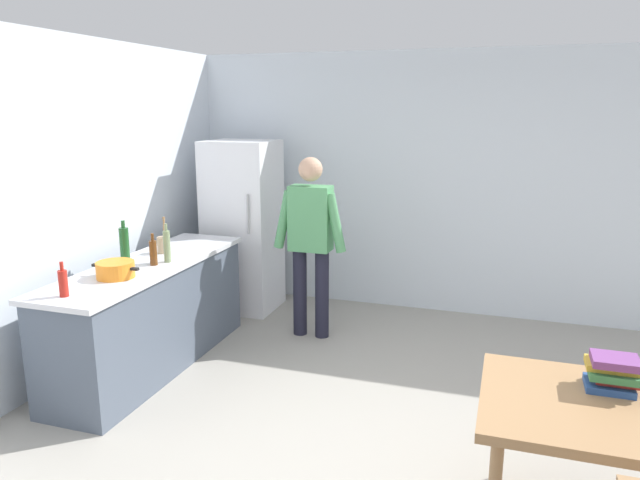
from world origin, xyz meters
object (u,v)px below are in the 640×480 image
at_px(dining_table, 631,424).
at_px(utensil_jar, 164,244).
at_px(refrigerator, 243,226).
at_px(bottle_beer_brown, 153,252).
at_px(bottle_vinegar_tall, 167,246).
at_px(cooking_pot, 115,270).
at_px(book_stack, 613,373).
at_px(person, 311,236).
at_px(bottle_sauce_red, 63,283).
at_px(bottle_wine_green, 124,244).

xyz_separation_m(dining_table, utensil_jar, (-3.46, 1.43, 0.31)).
relative_size(refrigerator, bottle_beer_brown, 6.92).
xyz_separation_m(bottle_beer_brown, bottle_vinegar_tall, (0.05, 0.12, 0.03)).
height_order(cooking_pot, book_stack, cooking_pot).
height_order(person, bottle_sauce_red, person).
distance_m(dining_table, bottle_wine_green, 3.78).
xyz_separation_m(bottle_wine_green, bottle_sauce_red, (0.18, -0.91, -0.05)).
xyz_separation_m(bottle_vinegar_tall, bottle_wine_green, (-0.35, -0.08, 0.01)).
xyz_separation_m(refrigerator, bottle_sauce_red, (-0.13, -2.52, 0.10)).
relative_size(bottle_beer_brown, book_stack, 1.00).
xyz_separation_m(person, bottle_wine_green, (-1.25, -1.06, 0.07)).
bearing_deg(book_stack, refrigerator, 142.12).
height_order(person, bottle_vinegar_tall, person).
distance_m(bottle_beer_brown, bottle_wine_green, 0.30).
relative_size(utensil_jar, bottle_beer_brown, 1.23).
distance_m(bottle_vinegar_tall, bottle_sauce_red, 1.01).
distance_m(cooking_pot, utensil_jar, 0.77).
bearing_deg(dining_table, bottle_wine_green, 163.14).
bearing_deg(person, book_stack, -40.66).
bearing_deg(bottle_beer_brown, person, 48.63).
bearing_deg(bottle_sauce_red, dining_table, -3.03).
bearing_deg(book_stack, dining_table, -69.73).
distance_m(person, utensil_jar, 1.32).
relative_size(bottle_wine_green, bottle_sauce_red, 1.42).
xyz_separation_m(person, bottle_vinegar_tall, (-0.90, -0.97, 0.06)).
bearing_deg(bottle_vinegar_tall, refrigerator, 91.71).
xyz_separation_m(utensil_jar, bottle_vinegar_tall, (0.20, -0.26, 0.06)).
height_order(refrigerator, dining_table, refrigerator).
height_order(refrigerator, person, refrigerator).
height_order(bottle_vinegar_tall, book_stack, bottle_vinegar_tall).
xyz_separation_m(utensil_jar, bottle_beer_brown, (0.15, -0.38, 0.03)).
distance_m(refrigerator, cooking_pot, 2.04).
xyz_separation_m(bottle_vinegar_tall, bottle_sauce_red, (-0.17, -0.99, -0.04)).
relative_size(dining_table, bottle_beer_brown, 5.38).
xyz_separation_m(refrigerator, book_stack, (3.23, -2.51, -0.06)).
bearing_deg(utensil_jar, book_stack, -20.21).
bearing_deg(refrigerator, bottle_beer_brown, -90.30).
xyz_separation_m(dining_table, bottle_vinegar_tall, (-3.25, 1.17, 0.36)).
bearing_deg(cooking_pot, bottle_beer_brown, 79.96).
bearing_deg(bottle_sauce_red, person, 61.31).
bearing_deg(refrigerator, person, -30.23).
distance_m(refrigerator, dining_table, 4.27).
xyz_separation_m(utensil_jar, bottle_wine_green, (-0.15, -0.34, 0.07)).
xyz_separation_m(refrigerator, dining_table, (3.30, -2.70, -0.23)).
relative_size(cooking_pot, utensil_jar, 1.25).
relative_size(utensil_jar, bottle_wine_green, 0.94).
distance_m(utensil_jar, bottle_wine_green, 0.38).
distance_m(dining_table, bottle_sauce_red, 3.45).
bearing_deg(book_stack, cooking_pot, 171.76).
bearing_deg(bottle_sauce_red, bottle_vinegar_tall, 80.24).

